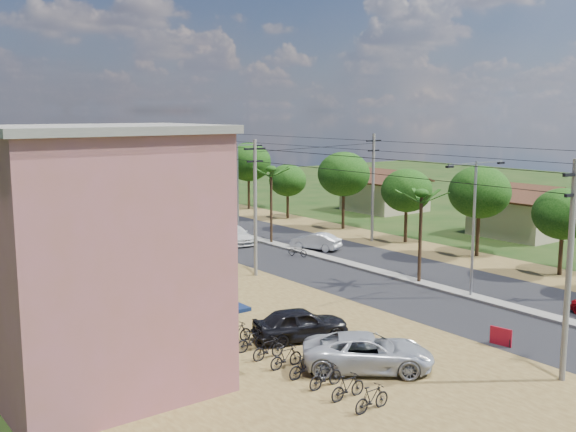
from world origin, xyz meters
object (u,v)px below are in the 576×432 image
car_silver_mid (316,242)px  car_white_far (234,235)px  car_parked_silver (368,353)px  roadside_sign (501,337)px  car_parked_dark (300,324)px  parked_scooter_row (286,357)px

car_silver_mid → car_white_far: 7.14m
car_white_far → car_parked_silver: (-10.26, -26.64, 0.05)m
car_parked_silver → roadside_sign: 7.18m
car_parked_dark → parked_scooter_row: (-2.67, -2.43, -0.28)m
car_white_far → roadside_sign: size_ratio=4.68×
parked_scooter_row → roadside_sign: bearing=-21.6°
car_parked_silver → car_parked_dark: size_ratio=1.20×
car_silver_mid → car_parked_dark: 21.14m
car_silver_mid → car_parked_silver: 24.87m
roadside_sign → car_white_far: bearing=72.8°
car_silver_mid → parked_scooter_row: car_silver_mid is taller
car_white_far → parked_scooter_row: car_white_far is taller
car_parked_dark → car_parked_silver: bearing=-164.2°
roadside_sign → car_silver_mid: bearing=61.9°
car_silver_mid → roadside_sign: (-7.00, -22.11, -0.22)m
car_white_far → car_parked_dark: car_parked_dark is taller
roadside_sign → car_parked_dark: bearing=127.6°
car_white_far → car_parked_silver: 28.55m
car_silver_mid → roadside_sign: bearing=50.1°
car_parked_silver → parked_scooter_row: size_ratio=0.50×
car_silver_mid → car_parked_dark: bearing=26.3°
car_white_far → roadside_sign: 28.38m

